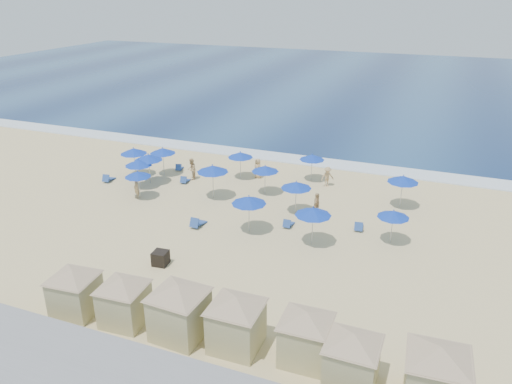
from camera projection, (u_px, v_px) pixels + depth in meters
ground at (222, 234)px, 31.58m from camera, size 160.00×160.00×0.00m
ocean at (370, 84)px, 78.77m from camera, size 160.00×80.00×0.06m
surf_line at (295, 159)px, 44.87m from camera, size 160.00×2.50×0.08m
seawall at (76, 365)px, 19.74m from camera, size 160.00×6.10×1.22m
trash_bin at (161, 258)px, 27.95m from camera, size 0.88×0.88×0.81m
cabana_0 at (74, 285)px, 23.45m from camera, size 4.17×4.17×2.62m
cabana_1 at (123, 295)px, 22.77m from camera, size 4.15×4.15×2.61m
cabana_2 at (179, 303)px, 21.82m from camera, size 4.68×4.68×2.94m
cabana_3 at (236, 315)px, 21.15m from camera, size 4.49×4.49×2.82m
cabana_4 at (306, 330)px, 20.41m from camera, size 4.23×4.23×2.66m
cabana_5 at (353, 353)px, 19.13m from camera, size 4.23×4.23×2.65m
cabana_6 at (438, 369)px, 18.12m from camera, size 4.67×4.67×2.93m
umbrella_0 at (134, 151)px, 40.31m from camera, size 2.16×2.16×2.46m
umbrella_1 at (148, 157)px, 38.71m from camera, size 2.21×2.21×2.51m
umbrella_2 at (163, 151)px, 40.55m from camera, size 2.11×2.11×2.40m
umbrella_3 at (138, 174)px, 36.10m from camera, size 1.91×1.91×2.18m
umbrella_4 at (240, 155)px, 39.86m from camera, size 2.03×2.03×2.30m
umbrella_5 at (213, 169)px, 36.03m from camera, size 2.30×2.30×2.62m
umbrella_6 at (249, 200)px, 31.02m from camera, size 2.21×2.21×2.51m
umbrella_7 at (265, 169)px, 36.85m from camera, size 2.03×2.03×2.31m
umbrella_8 at (296, 185)px, 33.66m from camera, size 2.09×2.09×2.38m
umbrella_9 at (312, 157)px, 39.40m from camera, size 2.00×2.00×2.27m
umbrella_10 at (403, 179)px, 34.52m from camera, size 2.16×2.16×2.46m
umbrella_11 at (393, 214)px, 29.77m from camera, size 1.94×1.94×2.20m
umbrella_12 at (138, 163)px, 37.95m from camera, size 2.07×2.07×2.35m
umbrella_13 at (313, 212)px, 29.47m from camera, size 2.20×2.20×2.50m
beach_chair_0 at (108, 179)px, 39.84m from camera, size 0.72×1.33×0.70m
beach_chair_1 at (179, 168)px, 42.31m from camera, size 0.84×1.24×0.63m
beach_chair_2 at (185, 180)px, 39.61m from camera, size 0.64×1.19×0.63m
beach_chair_3 at (197, 223)px, 32.40m from camera, size 0.67×1.38×0.75m
beach_chair_4 at (288, 224)px, 32.40m from camera, size 0.53×1.14×0.62m
beach_chair_5 at (359, 226)px, 32.00m from camera, size 0.65×1.24×0.65m
beachgoer_0 at (136, 188)px, 36.57m from camera, size 0.69×0.63×1.58m
beachgoer_1 at (192, 169)px, 40.06m from camera, size 0.89×1.01×1.74m
beachgoer_2 at (317, 205)px, 33.45m from camera, size 0.49×1.05×1.76m
beachgoer_3 at (327, 177)px, 38.70m from camera, size 1.17×1.11×1.59m
beachgoer_4 at (258, 168)px, 40.41m from camera, size 0.95×0.86×1.63m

